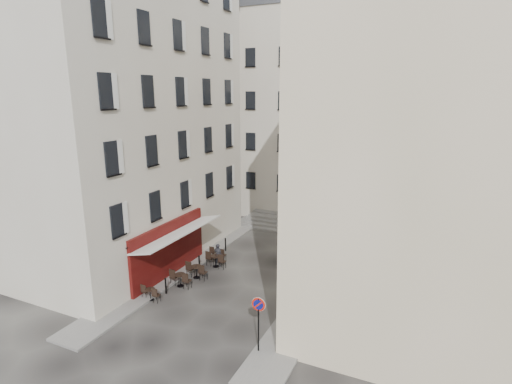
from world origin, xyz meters
The scene contains 18 objects.
ground centered at (0.00, 0.00, 0.00)m, with size 90.00×90.00×0.00m, color black.
sidewalk_left centered at (-4.50, 4.00, 0.06)m, with size 2.00×22.00×0.12m, color slate.
sidewalk_right centered at (4.50, 3.00, 0.06)m, with size 2.00×18.00×0.12m, color slate.
building_left centered at (-10.50, 3.00, 10.31)m, with size 12.20×16.20×20.60m.
building_right centered at (10.50, 3.50, 9.31)m, with size 12.20×14.20×18.60m.
building_back centered at (-1.00, 19.00, 9.31)m, with size 18.20×10.20×18.60m.
cafe_storefront centered at (-4.32, 1.00, 1.88)m, with size 1.74×7.30×3.50m.
stone_steps centered at (0.00, 12.57, 0.40)m, with size 9.00×3.15×0.80m.
bollard_near centered at (-3.25, -1.00, 0.53)m, with size 0.12×0.12×0.98m.
bollard_mid centered at (-3.25, 2.50, 0.53)m, with size 0.12×0.12×0.98m.
bollard_far centered at (-3.25, 6.00, 0.53)m, with size 0.12×0.12×0.98m.
no_parking_sign centered at (3.75, -3.69, 1.90)m, with size 0.61×0.11×2.68m.
bistro_table_a centered at (-3.53, -1.96, 0.43)m, with size 1.19×0.56×0.83m.
bistro_table_b centered at (-2.98, 0.06, 0.50)m, with size 1.40×0.66×0.98m.
bistro_table_c centered at (-2.72, 1.39, 0.51)m, with size 1.42×0.67×1.00m.
bistro_table_d centered at (-2.47, 3.29, 0.51)m, with size 1.41×0.66×0.99m.
bistro_table_e centered at (-2.98, 4.43, 0.43)m, with size 1.20×0.56×0.85m.
pedestrian centered at (-2.41, 3.50, 0.78)m, with size 0.57×0.38×1.57m, color #222328.
Camera 1 is at (10.05, -17.65, 11.12)m, focal length 28.00 mm.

